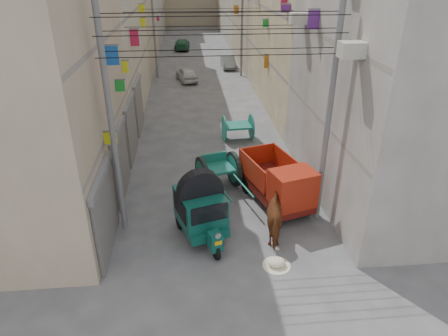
{
  "coord_description": "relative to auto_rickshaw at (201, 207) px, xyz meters",
  "views": [
    {
      "loc": [
        -1.11,
        -6.39,
        8.56
      ],
      "look_at": [
        0.1,
        6.5,
        1.99
      ],
      "focal_mm": 32.0,
      "sensor_mm": 36.0,
      "label": 1
    }
  ],
  "objects": [
    {
      "name": "distant_car_green",
      "position": [
        -0.66,
        35.45,
        -0.56
      ],
      "size": [
        1.82,
        4.1,
        1.17
      ],
      "primitive_type": "imported",
      "rotation": [
        0.0,
        0.0,
        3.1
      ],
      "color": "#1D5733",
      "rests_on": "ground"
    },
    {
      "name": "distant_car_white",
      "position": [
        -0.29,
        21.35,
        -0.57
      ],
      "size": [
        2.02,
        3.55,
        1.14
      ],
      "primitive_type": "imported",
      "rotation": [
        0.0,
        0.0,
        3.35
      ],
      "color": "silver",
      "rests_on": "ground"
    },
    {
      "name": "shutters_left",
      "position": [
        -3.09,
        5.12,
        0.35
      ],
      "size": [
        0.18,
        14.4,
        2.88
      ],
      "color": "#49494E",
      "rests_on": "ground"
    },
    {
      "name": "auto_rickshaw",
      "position": [
        0.0,
        0.0,
        0.0
      ],
      "size": [
        2.09,
        2.86,
        1.94
      ],
      "rotation": [
        0.0,
        0.0,
        0.3
      ],
      "color": "black",
      "rests_on": "ground"
    },
    {
      "name": "utility_poles",
      "position": [
        0.82,
        11.74,
        2.86
      ],
      "size": [
        7.4,
        22.2,
        8.0
      ],
      "color": "slate",
      "rests_on": "ground"
    },
    {
      "name": "feed_sack",
      "position": [
        2.31,
        -1.9,
        -1.0
      ],
      "size": [
        0.56,
        0.45,
        0.28
      ],
      "primitive_type": "ellipsoid",
      "color": "beige",
      "rests_on": "ground"
    },
    {
      "name": "overhead_cables",
      "position": [
        0.82,
        9.14,
        5.62
      ],
      "size": [
        7.4,
        22.52,
        1.12
      ],
      "color": "black",
      "rests_on": "ground"
    },
    {
      "name": "second_cart",
      "position": [
        2.36,
        8.54,
        -0.4
      ],
      "size": [
        1.68,
        1.51,
        1.4
      ],
      "rotation": [
        0.0,
        0.0,
        0.07
      ],
      "color": "#166353",
      "rests_on": "ground"
    },
    {
      "name": "tonga_cart",
      "position": [
        0.87,
        3.31,
        -0.34
      ],
      "size": [
        2.14,
        3.61,
        1.53
      ],
      "rotation": [
        0.0,
        0.0,
        0.27
      ],
      "color": "black",
      "rests_on": "ground"
    },
    {
      "name": "distant_car_grey",
      "position": [
        3.62,
        25.85,
        -0.59
      ],
      "size": [
        1.24,
        3.38,
        1.11
      ],
      "primitive_type": "imported",
      "rotation": [
        0.0,
        0.0,
        0.02
      ],
      "color": "#5E635F",
      "rests_on": "ground"
    },
    {
      "name": "signboards",
      "position": [
        0.81,
        16.4,
        2.29
      ],
      "size": [
        8.22,
        40.52,
        5.67
      ],
      "color": "#CFD217",
      "rests_on": "ground"
    },
    {
      "name": "ac_units",
      "position": [
        4.47,
        2.41,
        6.29
      ],
      "size": [
        0.7,
        6.55,
        3.35
      ],
      "color": "#AFA99D",
      "rests_on": "ground"
    },
    {
      "name": "horse",
      "position": [
        2.71,
        -0.36,
        -0.29
      ],
      "size": [
        1.23,
        2.15,
        1.71
      ],
      "primitive_type": "imported",
      "rotation": [
        0.0,
        0.0,
        2.98
      ],
      "color": "maroon",
      "rests_on": "ground"
    },
    {
      "name": "mini_truck",
      "position": [
        3.14,
        1.43,
        -0.17
      ],
      "size": [
        2.54,
        3.9,
        2.02
      ],
      "rotation": [
        0.0,
        0.0,
        0.28
      ],
      "color": "black",
      "rests_on": "ground"
    }
  ]
}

